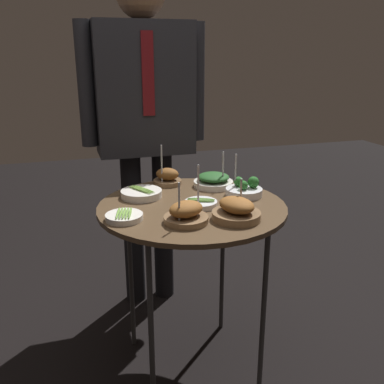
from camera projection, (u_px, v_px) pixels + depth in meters
ground_plane at (192, 364)px, 1.85m from camera, size 8.00×8.00×0.00m
serving_cart at (192, 217)px, 1.63m from camera, size 0.71×0.71×0.73m
bowl_asparagus_back_right at (141, 193)px, 1.70m from camera, size 0.16×0.16×0.04m
bowl_asparagus_center at (201, 203)px, 1.60m from camera, size 0.12×0.12×0.17m
bowl_spinach_front_left at (213, 181)px, 1.83m from camera, size 0.17×0.17×0.16m
bowl_broccoli_mid_left at (244, 190)px, 1.71m from camera, size 0.15×0.15×0.17m
bowl_roast_back_left at (236, 210)px, 1.46m from camera, size 0.17×0.17×0.13m
bowl_roast_mid_right at (167, 177)px, 1.86m from camera, size 0.13×0.12×0.18m
bowl_asparagus_near_rim at (124, 216)px, 1.47m from camera, size 0.13×0.13×0.03m
bowl_roast_front_center at (186, 214)px, 1.44m from camera, size 0.15×0.15×0.15m
waiter_figure at (144, 106)px, 2.05m from camera, size 0.61×0.23×1.64m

